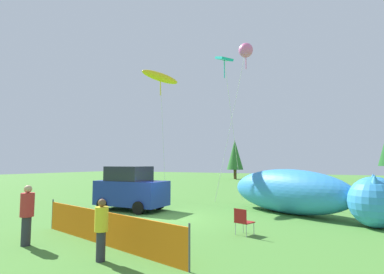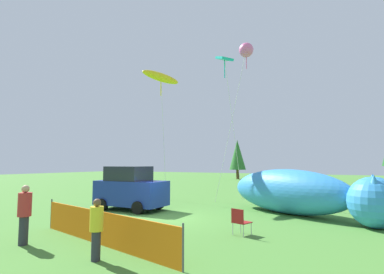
{
  "view_description": "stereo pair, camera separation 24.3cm",
  "coord_description": "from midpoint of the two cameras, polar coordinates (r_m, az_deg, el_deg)",
  "views": [
    {
      "loc": [
        7.84,
        -11.59,
        2.52
      ],
      "look_at": [
        -0.62,
        4.43,
        4.1
      ],
      "focal_mm": 28.0,
      "sensor_mm": 36.0,
      "label": 1
    },
    {
      "loc": [
        8.06,
        -11.48,
        2.52
      ],
      "look_at": [
        -0.62,
        4.43,
        4.1
      ],
      "focal_mm": 28.0,
      "sensor_mm": 36.0,
      "label": 2
    }
  ],
  "objects": [
    {
      "name": "parked_car",
      "position": [
        16.75,
        -11.99,
        -9.63
      ],
      "size": [
        3.85,
        2.09,
        2.34
      ],
      "rotation": [
        0.0,
        0.0,
        0.01
      ],
      "color": "navy",
      "rests_on": "ground"
    },
    {
      "name": "kite_teal_diamond",
      "position": [
        20.61,
        5.88,
        14.01
      ],
      "size": [
        1.25,
        2.81,
        9.66
      ],
      "color": "silver",
      "rests_on": "ground"
    },
    {
      "name": "kite_pink_octopus",
      "position": [
        21.23,
        9.85,
        15.88
      ],
      "size": [
        2.46,
        1.36,
        10.57
      ],
      "color": "silver",
      "rests_on": "ground"
    },
    {
      "name": "folding_chair",
      "position": [
        11.0,
        8.99,
        -15.33
      ],
      "size": [
        0.67,
        0.67,
        0.92
      ],
      "rotation": [
        0.0,
        0.0,
        1.27
      ],
      "color": "maroon",
      "rests_on": "ground"
    },
    {
      "name": "kite_yellow_hero",
      "position": [
        21.51,
        -6.35,
        11.2
      ],
      "size": [
        1.73,
        3.1,
        9.0
      ],
      "color": "silver",
      "rests_on": "ground"
    },
    {
      "name": "safety_fence",
      "position": [
        10.1,
        -17.12,
        -16.26
      ],
      "size": [
        6.93,
        1.64,
        1.11
      ],
      "rotation": [
        0.0,
        0.0,
        -0.23
      ],
      "color": "orange",
      "rests_on": "ground"
    },
    {
      "name": "spectator_in_white_shirt",
      "position": [
        10.85,
        -29.5,
        -12.4
      ],
      "size": [
        0.4,
        0.4,
        1.83
      ],
      "color": "#2D2D38",
      "rests_on": "ground"
    },
    {
      "name": "spectator_in_blue_shirt",
      "position": [
        8.47,
        -17.71,
        -16.01
      ],
      "size": [
        0.35,
        0.35,
        1.58
      ],
      "color": "#2D2D38",
      "rests_on": "ground"
    },
    {
      "name": "ground_plane",
      "position": [
        14.24,
        -6.86,
        -15.13
      ],
      "size": [
        120.0,
        120.0,
        0.0
      ],
      "primitive_type": "plane",
      "color": "#477F33"
    },
    {
      "name": "inflatable_cat",
      "position": [
        15.66,
        19.35,
        -10.2
      ],
      "size": [
        8.24,
        5.45,
        2.21
      ],
      "rotation": [
        0.0,
        0.0,
        -0.48
      ],
      "color": "#338CD8",
      "rests_on": "ground"
    },
    {
      "name": "horizon_tree_east",
      "position": [
        48.1,
        8.02,
        -3.39
      ],
      "size": [
        2.6,
        2.6,
        6.2
      ],
      "color": "brown",
      "rests_on": "ground"
    }
  ]
}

